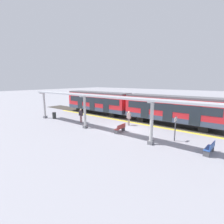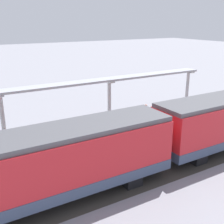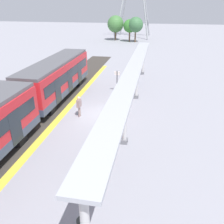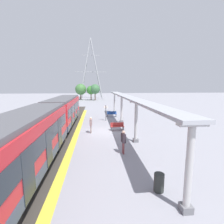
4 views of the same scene
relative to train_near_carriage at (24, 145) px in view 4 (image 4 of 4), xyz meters
The scene contains 20 objects.
ground_plane 10.21m from the train_near_carriage, 62.12° to the left, with size 176.00×176.00×0.00m, color gray.
tactile_edge_strip 9.25m from the train_near_carriage, 78.14° to the left, with size 0.54×31.37×0.01m, color gold.
trackbed 9.06m from the train_near_carriage, 90.04° to the left, with size 3.20×43.37×0.01m, color #38332D.
train_near_carriage is the anchor object (origin of this frame).
train_far_carriage 11.99m from the train_near_carriage, 90.00° to the left, with size 2.65×11.41×3.48m.
canopy_pillar_nearest 8.08m from the train_near_carriage, 24.51° to the right, with size 1.10×0.44×3.63m.
canopy_pillar_second 8.88m from the train_near_carriage, 34.12° to the left, with size 1.10×0.44×3.63m.
canopy_pillar_third 14.89m from the train_near_carriage, 60.42° to the left, with size 1.10×0.44×3.63m.
canopy_pillar_fourth 22.43m from the train_near_carriage, 70.88° to the left, with size 1.10×0.44×3.63m.
canopy_beam 11.71m from the train_near_carriage, 50.52° to the left, with size 1.20×25.34×0.16m, color #A8AAB2.
bench_near_end 18.37m from the train_near_carriage, 69.38° to the left, with size 1.52×0.52×0.86m.
bench_mid_platform 11.07m from the train_near_carriage, 55.34° to the left, with size 1.52×0.52×0.86m.
trash_bin 7.18m from the train_near_carriage, 16.29° to the right, with size 0.48×0.48×0.88m, color #292D2B.
platform_info_sign 15.19m from the train_near_carriage, 69.52° to the left, with size 0.56×0.10×2.20m.
passenger_waiting_near_edge 8.86m from the train_near_carriage, 67.64° to the left, with size 0.27×0.51×1.71m.
passenger_by_the_benches 6.41m from the train_near_carriage, 23.61° to the left, with size 0.31×0.53×1.75m.
electricity_pylon 55.89m from the train_near_carriage, 87.39° to the left, with size 11.59×8.24×21.73m.
tree_left_background 48.82m from the train_near_carriage, 91.09° to the left, with size 3.72×3.72×5.44m.
tree_right_background 46.91m from the train_near_carriage, 85.27° to the left, with size 3.23×3.23×5.30m.
tree_centre_background 47.35m from the train_near_carriage, 86.94° to the left, with size 2.84×2.84×4.78m.
Camera 4 is at (-0.87, -17.86, 4.97)m, focal length 26.89 mm.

